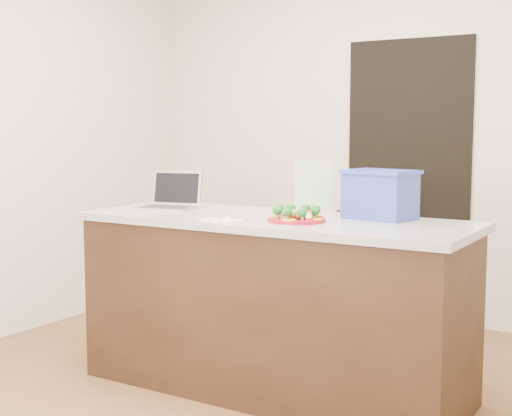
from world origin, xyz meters
The scene contains 16 objects.
ground centered at (0.00, 0.00, 0.00)m, with size 4.00×4.00×0.00m, color brown.
room_shell centered at (0.00, 0.00, 1.62)m, with size 4.00×4.00×4.00m.
doorway centered at (0.10, 1.98, 1.00)m, with size 0.90×0.02×2.00m, color black.
island centered at (0.00, 0.25, 0.46)m, with size 2.06×0.76×0.92m.
plate centered at (0.19, 0.16, 0.93)m, with size 0.29×0.29×0.02m.
meatballs centered at (0.19, 0.15, 0.96)m, with size 0.11×0.11×0.04m.
broccoli centered at (0.19, 0.16, 0.98)m, with size 0.25×0.25×0.04m.
pepper_rings centered at (0.19, 0.16, 0.94)m, with size 0.28×0.28×0.01m.
napkin centered at (-0.14, -0.01, 0.92)m, with size 0.15×0.15×0.01m, color white.
fork centered at (-0.16, 0.00, 0.93)m, with size 0.03×0.16×0.00m.
knife centered at (-0.11, -0.03, 0.93)m, with size 0.06×0.21×0.01m.
yogurt_bottle centered at (0.29, 0.09, 0.95)m, with size 0.03×0.03×0.07m.
laptop centered at (-0.70, 0.29, 0.98)m, with size 0.34×0.30×0.21m.
leaflet centered at (0.08, 0.54, 1.06)m, with size 0.20×0.00×0.29m, color silver.
blue_box centered at (0.50, 0.47, 1.04)m, with size 0.38×0.31×0.25m.
chair centered at (0.14, 1.08, 0.50)m, with size 0.51×0.53×0.87m.
Camera 1 is at (1.83, -2.90, 1.37)m, focal length 50.00 mm.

